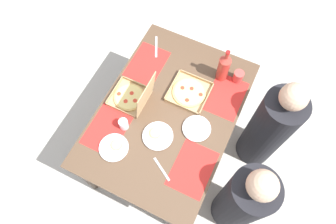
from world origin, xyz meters
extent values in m
plane|color=beige|center=(0.00, 0.00, 0.00)|extent=(6.00, 6.00, 0.00)
cylinder|color=#3F3328|center=(-0.64, -0.43, 0.36)|extent=(0.07, 0.07, 0.72)
cylinder|color=#3F3328|center=(0.64, -0.43, 0.36)|extent=(0.07, 0.07, 0.72)
cylinder|color=#3F3328|center=(-0.64, 0.43, 0.36)|extent=(0.07, 0.07, 0.72)
cube|color=brown|center=(0.00, 0.00, 0.73)|extent=(1.39, 0.98, 0.03)
cube|color=red|center=(-0.31, -0.34, 0.75)|extent=(0.36, 0.26, 0.00)
cube|color=red|center=(0.31, -0.34, 0.75)|extent=(0.36, 0.26, 0.00)
cube|color=red|center=(-0.31, 0.34, 0.75)|extent=(0.36, 0.26, 0.00)
cube|color=red|center=(0.31, 0.34, 0.75)|extent=(0.36, 0.26, 0.00)
cube|color=tan|center=(0.02, -0.32, 0.75)|extent=(0.27, 0.27, 0.01)
cube|color=tan|center=(-0.11, -0.32, 0.77)|extent=(0.01, 0.27, 0.03)
cube|color=tan|center=(0.15, -0.32, 0.77)|extent=(0.01, 0.27, 0.03)
cube|color=tan|center=(0.02, -0.45, 0.77)|extent=(0.27, 0.01, 0.03)
cube|color=tan|center=(0.02, -0.19, 0.77)|extent=(0.27, 0.01, 0.03)
cylinder|color=#E0B76B|center=(0.02, -0.32, 0.76)|extent=(0.23, 0.23, 0.01)
cylinder|color=#EFD67F|center=(0.02, -0.32, 0.77)|extent=(0.21, 0.21, 0.00)
cylinder|color=red|center=(0.07, -0.32, 0.77)|extent=(0.03, 0.03, 0.00)
cylinder|color=red|center=(0.03, -0.26, 0.77)|extent=(0.03, 0.03, 0.00)
cylinder|color=red|center=(-0.01, -0.31, 0.77)|extent=(0.03, 0.03, 0.00)
cylinder|color=red|center=(0.03, -0.40, 0.77)|extent=(0.03, 0.03, 0.00)
cube|color=tan|center=(0.02, -0.16, 0.91)|extent=(0.27, 0.04, 0.26)
cube|color=tan|center=(-0.21, 0.08, 0.75)|extent=(0.29, 0.29, 0.01)
cube|color=tan|center=(-0.36, 0.08, 0.77)|extent=(0.01, 0.29, 0.03)
cube|color=tan|center=(-0.07, 0.08, 0.77)|extent=(0.01, 0.29, 0.03)
cube|color=tan|center=(-0.21, -0.07, 0.77)|extent=(0.29, 0.01, 0.03)
cube|color=tan|center=(-0.21, 0.22, 0.77)|extent=(0.29, 0.01, 0.03)
cylinder|color=#E0B76B|center=(-0.21, 0.08, 0.76)|extent=(0.26, 0.26, 0.01)
cylinder|color=#EFD67F|center=(-0.21, 0.08, 0.77)|extent=(0.23, 0.23, 0.00)
cylinder|color=red|center=(-0.14, 0.09, 0.77)|extent=(0.03, 0.03, 0.00)
cylinder|color=red|center=(-0.23, 0.16, 0.77)|extent=(0.03, 0.03, 0.00)
cylinder|color=red|center=(-0.25, 0.08, 0.77)|extent=(0.03, 0.03, 0.00)
cylinder|color=red|center=(-0.22, 0.02, 0.77)|extent=(0.03, 0.03, 0.00)
cylinder|color=white|center=(0.03, 0.25, 0.75)|extent=(0.20, 0.20, 0.01)
cylinder|color=white|center=(0.03, 0.25, 0.76)|extent=(0.21, 0.21, 0.01)
cylinder|color=white|center=(0.42, -0.22, 0.75)|extent=(0.20, 0.20, 0.01)
cylinder|color=white|center=(0.42, -0.22, 0.76)|extent=(0.21, 0.21, 0.01)
cylinder|color=#E0B76B|center=(0.40, -0.21, 0.77)|extent=(0.08, 0.08, 0.01)
cylinder|color=#EFD67F|center=(0.40, -0.21, 0.77)|extent=(0.07, 0.07, 0.00)
cylinder|color=white|center=(0.21, 0.02, 0.75)|extent=(0.21, 0.21, 0.01)
cylinder|color=white|center=(0.21, 0.02, 0.76)|extent=(0.22, 0.22, 0.01)
cylinder|color=#E0B76B|center=(0.20, -0.01, 0.77)|extent=(0.09, 0.09, 0.01)
cylinder|color=#EFD67F|center=(0.20, -0.01, 0.77)|extent=(0.08, 0.08, 0.00)
cylinder|color=#B2382D|center=(-0.46, 0.24, 0.86)|extent=(0.09, 0.09, 0.22)
cone|color=#B2382D|center=(-0.46, 0.24, 0.98)|extent=(0.09, 0.09, 0.04)
cylinder|color=#B2382D|center=(-0.46, 0.24, 1.03)|extent=(0.03, 0.03, 0.06)
cylinder|color=red|center=(-0.46, 0.24, 1.06)|extent=(0.03, 0.03, 0.01)
cylinder|color=silver|center=(0.24, -0.24, 0.79)|extent=(0.07, 0.07, 0.09)
cylinder|color=#BF4742|center=(-0.49, 0.36, 0.79)|extent=(0.08, 0.08, 0.09)
cube|color=#B7B7BC|center=(0.41, 0.15, 0.75)|extent=(0.11, 0.17, 0.00)
cube|color=#B7B7BC|center=(-0.49, -0.35, 0.75)|extent=(0.20, 0.11, 0.00)
cylinder|color=black|center=(-0.31, 0.75, 0.48)|extent=(0.32, 0.32, 0.97)
sphere|color=#D1A889|center=(-0.31, 0.75, 1.07)|extent=(0.19, 0.19, 0.19)
cylinder|color=black|center=(0.31, 0.75, 0.48)|extent=(0.32, 0.32, 0.96)
sphere|color=#D1A889|center=(0.31, 0.75, 1.06)|extent=(0.19, 0.19, 0.19)
camera|label=1|loc=(0.87, 0.42, 2.81)|focal=32.71mm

